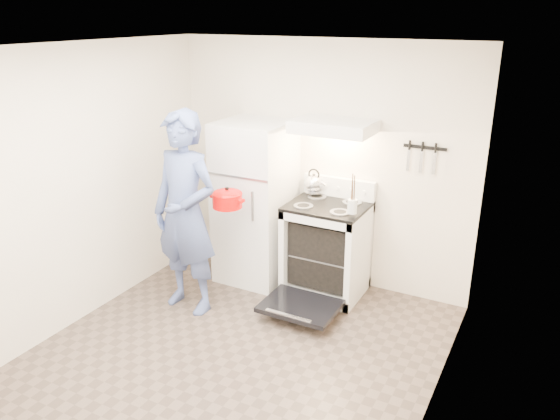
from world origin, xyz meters
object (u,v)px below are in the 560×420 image
object	(u,v)px
refrigerator	(255,202)
person	(186,214)
stove_body	(326,250)
tea_kettle	(314,182)
dutch_oven	(227,200)

from	to	relation	value
refrigerator	person	size ratio (longest dim) A/B	0.88
refrigerator	person	world-z (taller)	person
stove_body	tea_kettle	size ratio (longest dim) A/B	3.29
dutch_oven	stove_body	bearing A→B (deg)	41.08
tea_kettle	dutch_oven	distance (m)	0.98
tea_kettle	dutch_oven	world-z (taller)	tea_kettle
stove_body	tea_kettle	distance (m)	0.71
refrigerator	tea_kettle	distance (m)	0.65
tea_kettle	person	bearing A→B (deg)	-126.20
stove_body	person	world-z (taller)	person
person	dutch_oven	distance (m)	0.41
tea_kettle	stove_body	bearing A→B (deg)	-39.05
dutch_oven	refrigerator	bearing A→B (deg)	95.98
refrigerator	stove_body	size ratio (longest dim) A/B	1.85
tea_kettle	person	xyz separation A→B (m)	(-0.80, -1.10, -0.12)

